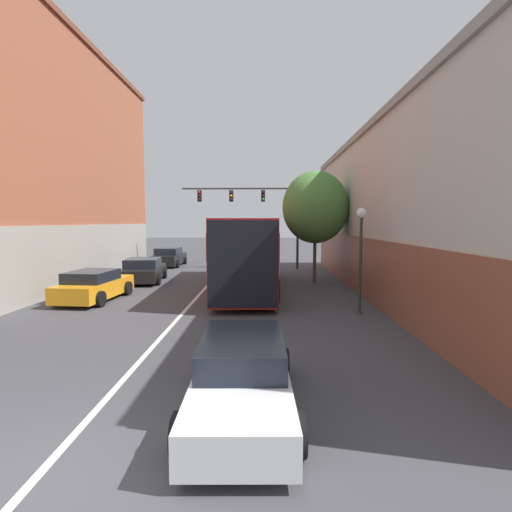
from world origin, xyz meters
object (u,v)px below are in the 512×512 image
(street_tree_near, at_px, (315,207))
(parked_car_left_far, at_px, (144,270))
(parked_car_left_near, at_px, (94,286))
(traffic_signal_gantry, at_px, (258,206))
(street_lamp, at_px, (361,245))
(bus, at_px, (245,250))
(parked_car_left_mid, at_px, (169,257))
(hatchback_foreground, at_px, (242,375))

(street_tree_near, bearing_deg, parked_car_left_far, 179.26)
(parked_car_left_near, xyz_separation_m, street_tree_near, (10.06, 5.19, 3.52))
(parked_car_left_far, height_order, traffic_signal_gantry, traffic_signal_gantry)
(parked_car_left_near, height_order, street_tree_near, street_tree_near)
(parked_car_left_far, bearing_deg, street_lamp, -132.90)
(bus, bearing_deg, street_lamp, -143.13)
(parked_car_left_near, xyz_separation_m, parked_car_left_mid, (0.03, 13.42, 0.04))
(parked_car_left_mid, distance_m, traffic_signal_gantry, 7.99)
(hatchback_foreground, relative_size, street_tree_near, 0.76)
(bus, bearing_deg, hatchback_foreground, -179.53)
(hatchback_foreground, bearing_deg, parked_car_left_mid, 15.15)
(parked_car_left_far, bearing_deg, traffic_signal_gantry, -51.09)
(parked_car_left_far, distance_m, street_lamp, 12.88)
(hatchback_foreground, height_order, parked_car_left_far, parked_car_left_far)
(bus, xyz_separation_m, traffic_signal_gantry, (0.51, 8.42, 2.54))
(traffic_signal_gantry, relative_size, street_lamp, 2.15)
(traffic_signal_gantry, distance_m, street_lamp, 14.64)
(hatchback_foreground, bearing_deg, parked_car_left_far, 21.55)
(parked_car_left_far, bearing_deg, parked_car_left_mid, -2.99)
(bus, bearing_deg, parked_car_left_mid, 29.79)
(parked_car_left_mid, distance_m, parked_car_left_far, 8.13)
(hatchback_foreground, distance_m, traffic_signal_gantry, 21.82)
(street_tree_near, bearing_deg, hatchback_foreground, -102.00)
(traffic_signal_gantry, bearing_deg, street_lamp, -74.17)
(parked_car_left_near, relative_size, traffic_signal_gantry, 0.52)
(parked_car_left_mid, height_order, traffic_signal_gantry, traffic_signal_gantry)
(bus, xyz_separation_m, parked_car_left_far, (-5.79, 2.03, -1.31))
(traffic_signal_gantry, bearing_deg, bus, -93.45)
(bus, distance_m, parked_car_left_near, 7.24)
(parked_car_left_mid, bearing_deg, bus, -147.52)
(hatchback_foreground, relative_size, parked_car_left_near, 1.09)
(bus, relative_size, street_tree_near, 1.99)
(parked_car_left_near, distance_m, traffic_signal_gantry, 14.09)
(parked_car_left_near, height_order, parked_car_left_mid, parked_car_left_mid)
(parked_car_left_near, distance_m, street_lamp, 11.18)
(bus, xyz_separation_m, hatchback_foreground, (0.57, -13.04, -1.35))
(parked_car_left_far, height_order, street_lamp, street_lamp)
(parked_car_left_mid, bearing_deg, parked_car_left_near, -179.45)
(hatchback_foreground, distance_m, street_lamp, 8.68)
(hatchback_foreground, xyz_separation_m, street_lamp, (3.90, 7.51, 1.92))
(parked_car_left_mid, relative_size, traffic_signal_gantry, 0.51)
(parked_car_left_mid, bearing_deg, parked_car_left_far, -175.82)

